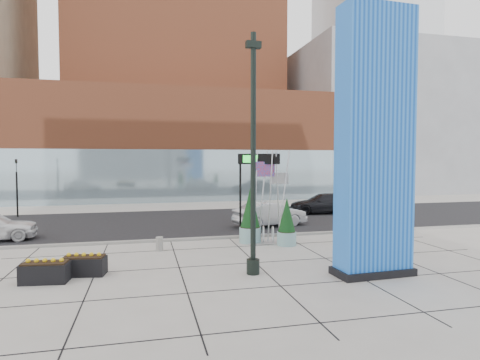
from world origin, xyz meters
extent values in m
plane|color=#9E9991|center=(0.00, 0.00, 0.00)|extent=(160.00, 160.00, 0.00)
cube|color=black|center=(0.00, 10.00, 0.01)|extent=(80.00, 12.00, 0.02)
cube|color=gray|center=(0.00, 4.00, 0.06)|extent=(80.00, 0.30, 0.12)
cube|color=#96492B|center=(1.00, 27.00, 5.50)|extent=(34.00, 10.00, 11.00)
cube|color=#8CA5B2|center=(1.00, 22.20, 2.50)|extent=(34.00, 0.60, 5.00)
cube|color=slate|center=(26.00, 32.00, 9.00)|extent=(20.00, 18.00, 18.00)
cube|color=#B2B7BC|center=(36.00, 48.00, 27.50)|extent=(16.00, 16.00, 55.00)
cube|color=blue|center=(4.59, -3.55, 4.67)|extent=(2.65, 1.18, 9.35)
cube|color=black|center=(4.59, -3.55, 0.13)|extent=(2.87, 1.40, 0.26)
cylinder|color=black|center=(0.50, -2.46, 4.25)|extent=(0.19, 0.19, 8.49)
cylinder|color=black|center=(0.50, -2.46, 0.27)|extent=(0.47, 0.47, 0.53)
cube|color=black|center=(0.50, -2.46, 8.07)|extent=(0.54, 0.26, 0.23)
cube|color=silver|center=(2.63, 2.52, 0.03)|extent=(2.16, 1.41, 0.05)
cylinder|color=silver|center=(2.00, 2.34, 2.26)|extent=(0.08, 0.08, 4.52)
cylinder|color=silver|center=(2.36, 2.65, 2.26)|extent=(0.08, 0.08, 4.52)
cylinder|color=silver|center=(2.72, 2.43, 2.26)|extent=(0.08, 0.08, 4.52)
cylinder|color=silver|center=(3.12, 2.70, 2.26)|extent=(0.08, 0.08, 4.52)
cylinder|color=silver|center=(3.35, 2.29, 2.26)|extent=(0.08, 0.08, 4.52)
torus|color=silver|center=(1.95, 2.43, 0.43)|extent=(0.24, 0.82, 0.82)
torus|color=silver|center=(2.40, 2.61, 0.43)|extent=(0.24, 0.82, 0.82)
torus|color=silver|center=(2.85, 2.43, 0.43)|extent=(0.24, 0.82, 0.82)
torus|color=silver|center=(3.31, 2.61, 0.43)|extent=(0.24, 0.82, 0.82)
cube|color=red|center=(2.36, 2.52, 3.61)|extent=(1.17, 0.22, 0.72)
cube|color=silver|center=(3.17, 2.61, 3.16)|extent=(0.87, 0.33, 0.54)
cylinder|color=gray|center=(-2.62, 2.00, 0.31)|extent=(0.32, 0.32, 0.62)
cylinder|color=black|center=(1.37, 3.11, 2.16)|extent=(0.10, 0.10, 4.31)
cube|color=black|center=(2.29, 3.11, 4.11)|extent=(1.96, 1.00, 0.51)
cube|color=#19D833|center=(1.88, 3.00, 4.11)|extent=(0.67, 0.31, 0.36)
cylinder|color=#85B3B3|center=(7.00, 1.84, 0.33)|extent=(0.94, 0.94, 0.66)
cylinder|color=black|center=(7.00, 1.84, 0.66)|extent=(0.87, 0.87, 0.06)
cone|color=black|center=(7.00, 1.84, 1.51)|extent=(0.85, 0.85, 1.70)
cylinder|color=#85B3B3|center=(3.33, 1.80, 0.32)|extent=(0.91, 0.91, 0.64)
cylinder|color=black|center=(3.33, 1.80, 0.64)|extent=(0.84, 0.84, 0.05)
cone|color=black|center=(3.33, 1.80, 1.46)|extent=(0.82, 0.82, 1.64)
cylinder|color=#85B3B3|center=(1.80, 2.81, 0.38)|extent=(1.07, 1.07, 0.75)
cylinder|color=black|center=(1.80, 2.81, 0.75)|extent=(0.99, 0.99, 0.06)
cone|color=black|center=(1.80, 2.81, 1.72)|extent=(0.97, 0.97, 1.93)
cube|color=black|center=(-6.49, -1.80, 0.32)|extent=(1.56, 0.92, 0.64)
cube|color=black|center=(-6.49, -1.80, 0.66)|extent=(1.45, 0.80, 0.06)
cube|color=black|center=(-5.35, -1.20, 0.31)|extent=(1.57, 0.98, 0.63)
cube|color=black|center=(-5.35, -1.20, 0.65)|extent=(1.45, 0.85, 0.06)
imported|color=#AAADB2|center=(4.18, 7.06, 0.74)|extent=(4.74, 2.61, 1.48)
imported|color=black|center=(9.86, 11.67, 0.75)|extent=(5.36, 2.70, 1.49)
cylinder|color=black|center=(-12.00, 15.00, 1.60)|extent=(0.12, 0.12, 3.20)
imported|color=black|center=(-12.00, 15.00, 3.65)|extent=(0.15, 0.18, 0.90)
camera|label=1|loc=(-3.24, -16.08, 4.10)|focal=30.00mm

